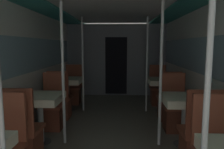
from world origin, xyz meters
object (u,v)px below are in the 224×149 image
object	(u,v)px
support_pole_left_0	(0,107)
chair_left_far_2	(73,92)
dining_table_right_1	(185,102)
dining_table_right_2	(163,83)
dining_table_left_2	(67,82)
dining_table_left_1	(40,101)
chair_left_near_2	(61,104)
support_pole_left_1	(63,75)
chair_left_near_1	(24,140)
chair_right_near_2	(168,105)
support_pole_right_0	(206,109)
support_pole_left_2	(83,65)
chair_right_far_1	(174,113)
chair_right_far_2	(158,93)
support_pole_right_2	(147,65)
chair_left_far_1	(53,112)
support_pole_right_1	(161,75)
chair_right_near_1	(198,143)

from	to	relation	value
support_pole_left_0	chair_left_far_2	size ratio (longest dim) A/B	2.12
dining_table_right_1	dining_table_right_2	size ratio (longest dim) A/B	1.00
dining_table_left_2	dining_table_right_1	size ratio (longest dim) A/B	1.00
dining_table_left_1	chair_left_near_2	world-z (taller)	chair_left_near_2
support_pole_left_1	chair_left_near_1	bearing A→B (deg)	-121.86
dining_table_left_1	chair_left_near_2	xyz separation A→B (m)	(0.00, 1.11, -0.35)
dining_table_left_1	chair_right_near_2	distance (m)	2.45
support_pole_right_0	support_pole_left_2	bearing A→B (deg)	112.92
support_pole_left_1	support_pole_right_0	size ratio (longest dim) A/B	1.00
chair_right_far_1	support_pole_left_1	bearing A→B (deg)	18.07
chair_left_near_1	chair_right_far_2	size ratio (longest dim) A/B	1.00
support_pole_left_1	dining_table_right_2	distance (m)	2.50
dining_table_left_1	support_pole_right_0	distance (m)	2.50
chair_left_near_2	support_pole_left_2	distance (m)	1.02
support_pole_right_2	support_pole_left_0	bearing A→B (deg)	-112.92
chair_left_near_2	support_pole_left_2	size ratio (longest dim) A/B	0.47
chair_left_far_1	chair_right_far_1	bearing A→B (deg)	-180.00
chair_left_near_1	dining_table_right_2	distance (m)	3.16
dining_table_right_1	chair_right_far_1	distance (m)	0.68
support_pole_right_0	chair_left_near_1	bearing A→B (deg)	148.34
support_pole_left_2	chair_left_near_1	bearing A→B (deg)	-99.07
chair_left_far_1	support_pole_right_0	distance (m)	2.99
chair_left_far_2	chair_right_far_2	distance (m)	2.16
support_pole_left_2	support_pole_right_1	distance (m)	2.21
chair_left_near_2	support_pole_right_2	xyz separation A→B (m)	(1.79, 0.58, 0.75)
support_pole_left_1	chair_right_near_1	world-z (taller)	support_pole_left_1
support_pole_left_1	dining_table_right_1	xyz separation A→B (m)	(1.79, -0.00, -0.40)
chair_left_near_2	chair_right_near_1	xyz separation A→B (m)	(2.16, -1.69, 0.00)
chair_right_near_2	support_pole_left_2	bearing A→B (deg)	161.93
chair_left_far_2	chair_right_near_1	distance (m)	3.58
chair_left_far_2	support_pole_right_1	distance (m)	2.99
support_pole_left_1	chair_right_near_2	world-z (taller)	support_pole_left_1
support_pole_left_0	chair_right_near_2	world-z (taller)	support_pole_left_0
dining_table_left_2	chair_right_near_1	bearing A→B (deg)	-46.54
chair_right_near_2	support_pole_right_2	world-z (taller)	support_pole_right_2
dining_table_left_2	chair_left_far_2	bearing A→B (deg)	90.00
dining_table_left_1	chair_left_far_1	bearing A→B (deg)	90.00
chair_right_far_1	chair_right_far_2	xyz separation A→B (m)	(0.00, 1.69, 0.00)
support_pole_left_0	chair_left_far_1	bearing A→B (deg)	99.07
support_pole_left_1	chair_left_near_2	size ratio (longest dim) A/B	2.12
support_pole_right_0	chair_left_far_1	bearing A→B (deg)	128.24
chair_left_far_2	chair_right_near_1	bearing A→B (deg)	127.01
dining_table_left_1	dining_table_left_2	distance (m)	1.69
chair_right_near_2	chair_right_near_1	bearing A→B (deg)	-90.00
chair_right_near_1	support_pole_right_2	size ratio (longest dim) A/B	0.47
chair_left_near_2	chair_right_near_2	distance (m)	2.16
chair_left_far_2	dining_table_right_1	xyz separation A→B (m)	(2.16, -2.28, 0.35)
chair_left_far_1	chair_left_near_1	bearing A→B (deg)	90.00
support_pole_left_1	chair_left_far_2	distance (m)	2.42
chair_left_near_1	dining_table_left_2	world-z (taller)	chair_left_near_1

